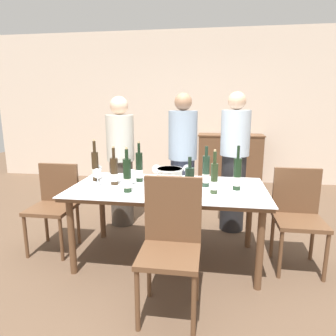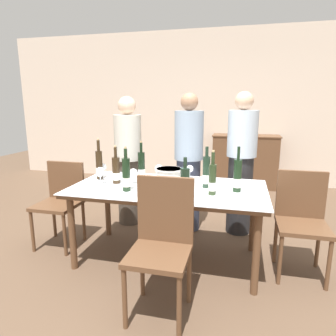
{
  "view_description": "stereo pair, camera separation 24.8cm",
  "coord_description": "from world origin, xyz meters",
  "px_view_note": "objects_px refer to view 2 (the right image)",
  "views": [
    {
      "loc": [
        0.39,
        -2.65,
        1.5
      ],
      "look_at": [
        0.0,
        0.0,
        0.91
      ],
      "focal_mm": 32.0,
      "sensor_mm": 36.0,
      "label": 1
    },
    {
      "loc": [
        0.64,
        -2.6,
        1.5
      ],
      "look_at": [
        0.0,
        0.0,
        0.91
      ],
      "focal_mm": 32.0,
      "sensor_mm": 36.0,
      "label": 2
    }
  ],
  "objects_px": {
    "dining_table": "(168,194)",
    "wine_glass_1": "(190,169)",
    "wine_bottle_4": "(116,171)",
    "chair_near_front": "(162,237)",
    "wine_bottle_1": "(141,167)",
    "wine_bottle_6": "(99,165)",
    "wine_bottle_0": "(212,180)",
    "wine_glass_3": "(133,173)",
    "chair_right_end": "(301,215)",
    "person_guest_left": "(189,163)",
    "wine_glass_5": "(159,169)",
    "wine_bottle_2": "(126,175)",
    "person_host": "(128,161)",
    "ice_bucket": "(169,178)",
    "wine_glass_4": "(100,174)",
    "wine_bottle_5": "(185,186)",
    "wine_glass_0": "(103,167)",
    "sideboard_cabinet": "(245,161)",
    "wine_glass_2": "(100,171)",
    "chair_left_end": "(61,197)",
    "person_guest_right": "(241,165)",
    "wine_bottle_7": "(206,173)",
    "wine_bottle_3": "(237,176)"
  },
  "relations": [
    {
      "from": "wine_glass_3",
      "to": "chair_left_end",
      "type": "relative_size",
      "value": 0.17
    },
    {
      "from": "wine_bottle_6",
      "to": "wine_bottle_2",
      "type": "bearing_deg",
      "value": -38.34
    },
    {
      "from": "wine_bottle_1",
      "to": "chair_right_end",
      "type": "xyz_separation_m",
      "value": [
        1.5,
        -0.07,
        -0.34
      ]
    },
    {
      "from": "wine_bottle_2",
      "to": "wine_glass_2",
      "type": "height_order",
      "value": "wine_bottle_2"
    },
    {
      "from": "wine_bottle_0",
      "to": "person_guest_right",
      "type": "bearing_deg",
      "value": 76.5
    },
    {
      "from": "wine_bottle_2",
      "to": "chair_right_end",
      "type": "xyz_separation_m",
      "value": [
        1.52,
        0.29,
        -0.34
      ]
    },
    {
      "from": "dining_table",
      "to": "wine_bottle_6",
      "type": "bearing_deg",
      "value": 170.47
    },
    {
      "from": "wine_glass_3",
      "to": "person_host",
      "type": "height_order",
      "value": "person_host"
    },
    {
      "from": "wine_glass_2",
      "to": "dining_table",
      "type": "bearing_deg",
      "value": -4.38
    },
    {
      "from": "chair_right_end",
      "to": "person_guest_right",
      "type": "bearing_deg",
      "value": 126.05
    },
    {
      "from": "wine_bottle_4",
      "to": "wine_glass_5",
      "type": "bearing_deg",
      "value": 33.67
    },
    {
      "from": "wine_bottle_1",
      "to": "person_host",
      "type": "height_order",
      "value": "person_host"
    },
    {
      "from": "wine_glass_2",
      "to": "chair_left_end",
      "type": "height_order",
      "value": "chair_left_end"
    },
    {
      "from": "sideboard_cabinet",
      "to": "wine_glass_3",
      "type": "xyz_separation_m",
      "value": [
        -1.07,
        -2.83,
        0.36
      ]
    },
    {
      "from": "wine_bottle_4",
      "to": "chair_near_front",
      "type": "xyz_separation_m",
      "value": [
        0.64,
        -0.7,
        -0.3
      ]
    },
    {
      "from": "chair_near_front",
      "to": "person_guest_right",
      "type": "xyz_separation_m",
      "value": [
        0.53,
        1.51,
        0.25
      ]
    },
    {
      "from": "wine_glass_3",
      "to": "person_guest_left",
      "type": "distance_m",
      "value": 0.85
    },
    {
      "from": "chair_right_end",
      "to": "wine_bottle_1",
      "type": "bearing_deg",
      "value": 177.33
    },
    {
      "from": "wine_glass_0",
      "to": "wine_glass_2",
      "type": "bearing_deg",
      "value": -72.02
    },
    {
      "from": "wine_bottle_3",
      "to": "person_host",
      "type": "distance_m",
      "value": 1.54
    },
    {
      "from": "wine_bottle_5",
      "to": "chair_near_front",
      "type": "height_order",
      "value": "wine_bottle_5"
    },
    {
      "from": "person_guest_right",
      "to": "wine_bottle_5",
      "type": "bearing_deg",
      "value": -109.79
    },
    {
      "from": "wine_bottle_5",
      "to": "wine_bottle_7",
      "type": "relative_size",
      "value": 0.93
    },
    {
      "from": "wine_bottle_6",
      "to": "wine_glass_4",
      "type": "xyz_separation_m",
      "value": [
        0.09,
        -0.18,
        -0.04
      ]
    },
    {
      "from": "dining_table",
      "to": "wine_glass_3",
      "type": "height_order",
      "value": "wine_glass_3"
    },
    {
      "from": "wine_bottle_5",
      "to": "wine_glass_0",
      "type": "relative_size",
      "value": 2.45
    },
    {
      "from": "wine_bottle_1",
      "to": "wine_bottle_6",
      "type": "bearing_deg",
      "value": -176.46
    },
    {
      "from": "wine_bottle_0",
      "to": "wine_glass_3",
      "type": "height_order",
      "value": "wine_bottle_0"
    },
    {
      "from": "wine_bottle_7",
      "to": "wine_glass_5",
      "type": "relative_size",
      "value": 2.47
    },
    {
      "from": "wine_bottle_2",
      "to": "wine_bottle_6",
      "type": "distance_m",
      "value": 0.54
    },
    {
      "from": "wine_glass_4",
      "to": "person_guest_right",
      "type": "distance_m",
      "value": 1.58
    },
    {
      "from": "person_guest_right",
      "to": "wine_glass_0",
      "type": "bearing_deg",
      "value": -156.89
    },
    {
      "from": "sideboard_cabinet",
      "to": "wine_bottle_4",
      "type": "bearing_deg",
      "value": -113.48
    },
    {
      "from": "dining_table",
      "to": "wine_glass_1",
      "type": "bearing_deg",
      "value": 69.04
    },
    {
      "from": "wine_bottle_4",
      "to": "chair_right_end",
      "type": "bearing_deg",
      "value": 2.54
    },
    {
      "from": "person_guest_left",
      "to": "person_guest_right",
      "type": "height_order",
      "value": "person_guest_right"
    },
    {
      "from": "ice_bucket",
      "to": "wine_glass_4",
      "type": "bearing_deg",
      "value": 178.7
    },
    {
      "from": "chair_right_end",
      "to": "person_guest_left",
      "type": "height_order",
      "value": "person_guest_left"
    },
    {
      "from": "sideboard_cabinet",
      "to": "wine_glass_5",
      "type": "relative_size",
      "value": 7.52
    },
    {
      "from": "chair_near_front",
      "to": "person_guest_right",
      "type": "bearing_deg",
      "value": 70.79
    },
    {
      "from": "wine_bottle_4",
      "to": "person_guest_right",
      "type": "height_order",
      "value": "person_guest_right"
    },
    {
      "from": "dining_table",
      "to": "person_guest_left",
      "type": "xyz_separation_m",
      "value": [
        0.06,
        0.77,
        0.14
      ]
    },
    {
      "from": "sideboard_cabinet",
      "to": "wine_glass_1",
      "type": "bearing_deg",
      "value": -103.12
    },
    {
      "from": "wine_bottle_0",
      "to": "wine_bottle_6",
      "type": "height_order",
      "value": "wine_bottle_6"
    },
    {
      "from": "wine_bottle_2",
      "to": "person_host",
      "type": "bearing_deg",
      "value": 110.2
    },
    {
      "from": "wine_bottle_0",
      "to": "wine_bottle_6",
      "type": "bearing_deg",
      "value": 167.06
    },
    {
      "from": "wine_glass_4",
      "to": "chair_right_end",
      "type": "distance_m",
      "value": 1.88
    },
    {
      "from": "wine_glass_3",
      "to": "chair_right_end",
      "type": "bearing_deg",
      "value": 1.99
    },
    {
      "from": "chair_right_end",
      "to": "person_guest_right",
      "type": "xyz_separation_m",
      "value": [
        -0.54,
        0.74,
        0.28
      ]
    },
    {
      "from": "wine_bottle_4",
      "to": "wine_glass_2",
      "type": "height_order",
      "value": "wine_bottle_4"
    }
  ]
}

